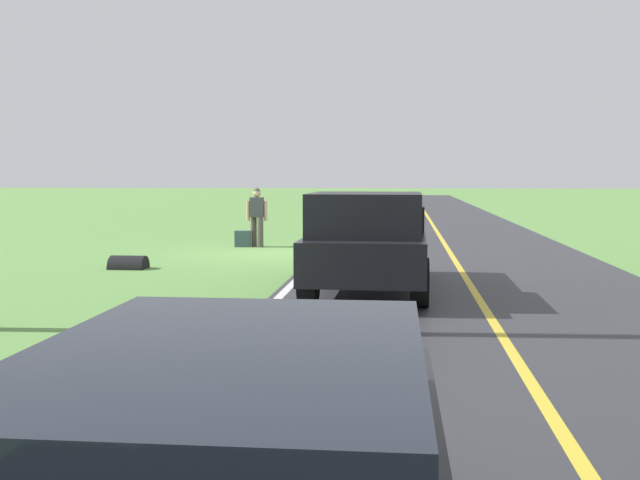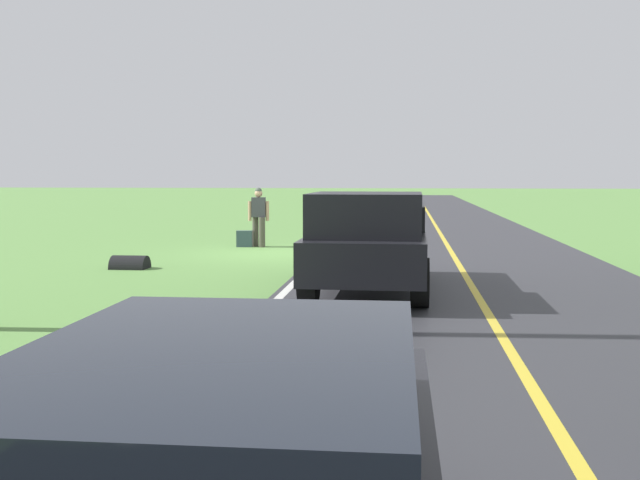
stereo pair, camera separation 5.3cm
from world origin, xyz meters
TOP-DOWN VIEW (x-y plane):
  - ground_plane at (0.00, 0.00)m, footprint 200.00×200.00m
  - road_surface at (-4.75, 0.00)m, footprint 7.22×120.00m
  - lane_edge_line at (-1.32, 0.00)m, footprint 0.16×117.60m
  - lane_centre_line at (-4.75, 0.00)m, footprint 0.14×117.60m
  - hitchhiker_walking at (0.82, -1.89)m, footprint 0.62×0.51m
  - suitcase_carried at (1.23, -1.77)m, footprint 0.48×0.24m
  - pickup_truck_passing at (-2.84, 6.52)m, footprint 2.15×5.43m
  - drainage_culvert at (2.73, 3.61)m, footprint 0.80×0.60m

SIDE VIEW (x-z plane):
  - ground_plane at x=0.00m, z-range 0.00..0.00m
  - drainage_culvert at x=2.73m, z-range -0.30..0.30m
  - road_surface at x=-4.75m, z-range 0.00..0.00m
  - lane_edge_line at x=-1.32m, z-range 0.00..0.01m
  - lane_centre_line at x=-4.75m, z-range 0.00..0.01m
  - suitcase_carried at x=1.23m, z-range 0.00..0.48m
  - pickup_truck_passing at x=-2.84m, z-range 0.06..1.88m
  - hitchhiker_walking at x=0.82m, z-range 0.11..1.85m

